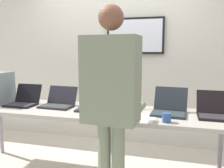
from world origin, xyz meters
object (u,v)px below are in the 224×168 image
(laptop_station_4, at_px, (169,108))
(person, at_px, (111,95))
(laptop_station_0, at_px, (24,100))
(coffee_mug, at_px, (167,118))
(laptop_station_5, at_px, (213,111))
(laptop_station_1, at_px, (58,102))
(workbench, at_px, (90,114))
(laptop_station_3, at_px, (126,105))
(laptop_station_2, at_px, (92,105))

(laptop_station_4, bearing_deg, person, -123.44)
(laptop_station_0, xyz_separation_m, coffee_mug, (1.71, -0.28, -0.01))
(laptop_station_5, bearing_deg, laptop_station_0, -179.19)
(coffee_mug, bearing_deg, person, -139.28)
(laptop_station_1, relative_size, laptop_station_4, 0.99)
(laptop_station_1, bearing_deg, coffee_mug, -13.70)
(workbench, distance_m, laptop_station_3, 0.42)
(workbench, height_order, laptop_station_3, laptop_station_3)
(laptop_station_4, height_order, person, person)
(laptop_station_0, relative_size, laptop_station_1, 0.88)
(person, distance_m, coffee_mug, 0.63)
(laptop_station_1, xyz_separation_m, laptop_station_5, (1.71, -0.00, 0.00))
(laptop_station_5, bearing_deg, person, -142.37)
(laptop_station_0, xyz_separation_m, person, (1.28, -0.65, 0.25))
(laptop_station_0, bearing_deg, laptop_station_2, -0.18)
(workbench, bearing_deg, coffee_mug, -16.47)
(laptop_station_2, relative_size, coffee_mug, 3.69)
(laptop_station_1, relative_size, person, 0.22)
(workbench, height_order, person, person)
(laptop_station_2, xyz_separation_m, laptop_station_5, (1.28, 0.03, 0.00))
(laptop_station_3, bearing_deg, workbench, -172.01)
(laptop_station_4, bearing_deg, workbench, -175.78)
(workbench, relative_size, laptop_station_1, 7.69)
(laptop_station_0, distance_m, laptop_station_4, 1.74)
(laptop_station_4, bearing_deg, laptop_station_2, -177.29)
(laptop_station_5, bearing_deg, laptop_station_2, -178.51)
(laptop_station_1, distance_m, coffee_mug, 1.30)
(laptop_station_0, distance_m, coffee_mug, 1.74)
(laptop_station_4, bearing_deg, coffee_mug, -93.81)
(laptop_station_0, bearing_deg, workbench, -1.74)
(laptop_station_1, xyz_separation_m, coffee_mug, (1.26, -0.31, -0.01))
(laptop_station_1, height_order, laptop_station_2, laptop_station_2)
(laptop_station_0, xyz_separation_m, laptop_station_2, (0.88, -0.00, -0.00))
(laptop_station_5, distance_m, person, 1.14)
(laptop_station_1, distance_m, laptop_station_5, 1.71)
(laptop_station_1, xyz_separation_m, laptop_station_2, (0.43, -0.03, 0.00))
(workbench, xyz_separation_m, laptop_station_0, (-0.87, 0.03, 0.11))
(laptop_station_5, bearing_deg, workbench, -177.48)
(laptop_station_5, distance_m, coffee_mug, 0.54)
(laptop_station_4, height_order, coffee_mug, laptop_station_4)
(laptop_station_3, relative_size, laptop_station_5, 1.08)
(laptop_station_1, bearing_deg, workbench, -7.89)
(workbench, height_order, laptop_station_1, laptop_station_1)
(workbench, distance_m, laptop_station_0, 0.88)
(laptop_station_0, height_order, laptop_station_5, laptop_station_5)
(workbench, distance_m, laptop_station_1, 0.43)
(laptop_station_1, height_order, laptop_station_5, laptop_station_5)
(laptop_station_1, height_order, person, person)
(laptop_station_5, bearing_deg, laptop_station_3, -179.98)
(laptop_station_3, bearing_deg, laptop_station_4, 0.91)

